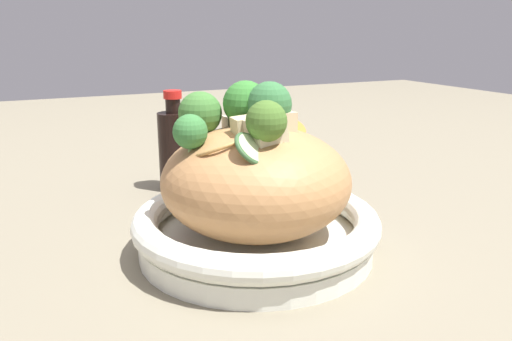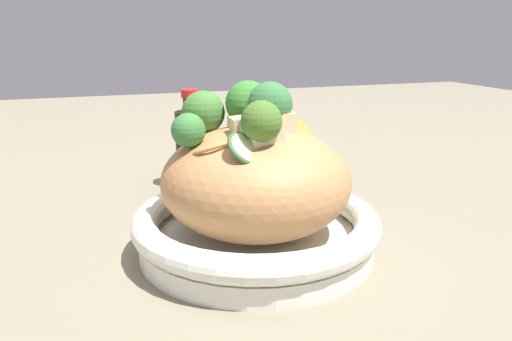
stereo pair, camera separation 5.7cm
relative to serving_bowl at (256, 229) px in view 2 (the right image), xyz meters
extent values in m
plane|color=#776F5A|center=(0.00, 0.00, -0.03)|extent=(3.00, 3.00, 0.00)
cylinder|color=white|center=(0.00, 0.00, -0.02)|extent=(0.27, 0.27, 0.02)
torus|color=white|center=(0.00, 0.00, 0.01)|extent=(0.28, 0.28, 0.03)
ellipsoid|color=#B17D4C|center=(0.00, 0.00, 0.06)|extent=(0.21, 0.21, 0.12)
torus|color=tan|center=(0.03, -0.01, 0.11)|extent=(0.06, 0.06, 0.02)
torus|color=#B47B42|center=(0.00, 0.00, 0.12)|extent=(0.07, 0.07, 0.03)
torus|color=#B47947|center=(0.01, 0.00, 0.10)|extent=(0.06, 0.06, 0.01)
torus|color=#B08345|center=(0.02, -0.05, 0.10)|extent=(0.08, 0.08, 0.02)
cone|color=#9BB36E|center=(0.00, -0.07, 0.10)|extent=(0.02, 0.01, 0.02)
sphere|color=#387639|center=(0.00, -0.07, 0.12)|extent=(0.04, 0.04, 0.04)
cone|color=#93B875|center=(-0.03, 0.00, 0.12)|extent=(0.03, 0.03, 0.01)
sphere|color=#367A30|center=(-0.03, 0.00, 0.14)|extent=(0.06, 0.06, 0.05)
cone|color=#95AD76|center=(0.00, 0.02, 0.12)|extent=(0.03, 0.03, 0.02)
sphere|color=#356F3C|center=(0.00, 0.02, 0.14)|extent=(0.07, 0.07, 0.05)
cone|color=#8EAB6A|center=(0.05, -0.01, 0.11)|extent=(0.02, 0.02, 0.02)
sphere|color=#456C29|center=(0.05, -0.01, 0.13)|extent=(0.04, 0.04, 0.04)
cone|color=#95AB6E|center=(-0.05, -0.05, 0.10)|extent=(0.03, 0.03, 0.02)
sphere|color=#407533|center=(-0.05, -0.05, 0.13)|extent=(0.07, 0.07, 0.05)
cylinder|color=orange|center=(-0.07, -0.04, 0.10)|extent=(0.04, 0.04, 0.02)
cylinder|color=orange|center=(-0.03, 0.03, 0.12)|extent=(0.02, 0.02, 0.02)
cylinder|color=orange|center=(-0.02, 0.06, 0.11)|extent=(0.03, 0.03, 0.02)
cylinder|color=orange|center=(-0.03, 0.00, 0.12)|extent=(0.03, 0.03, 0.01)
cylinder|color=beige|center=(0.05, -0.03, 0.11)|extent=(0.04, 0.05, 0.03)
torus|color=#365B32|center=(0.05, -0.03, 0.11)|extent=(0.05, 0.05, 0.03)
cylinder|color=beige|center=(-0.03, 0.04, 0.12)|extent=(0.04, 0.04, 0.02)
torus|color=#2E5F2F|center=(-0.03, 0.04, 0.12)|extent=(0.05, 0.05, 0.02)
cube|color=beige|center=(0.01, -0.02, 0.12)|extent=(0.03, 0.02, 0.02)
cube|color=beige|center=(0.04, -0.01, 0.12)|extent=(0.04, 0.04, 0.03)
cube|color=beige|center=(0.01, 0.02, 0.12)|extent=(0.03, 0.03, 0.03)
cube|color=beige|center=(-0.06, 0.00, 0.11)|extent=(0.03, 0.03, 0.02)
cylinder|color=black|center=(-0.27, -0.02, 0.03)|extent=(0.05, 0.05, 0.12)
cylinder|color=black|center=(-0.27, -0.02, 0.11)|extent=(0.02, 0.02, 0.02)
cylinder|color=red|center=(-0.27, -0.02, 0.12)|extent=(0.03, 0.03, 0.01)
camera|label=1|loc=(0.50, -0.23, 0.23)|focal=36.09mm
camera|label=2|loc=(0.52, -0.18, 0.23)|focal=36.09mm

